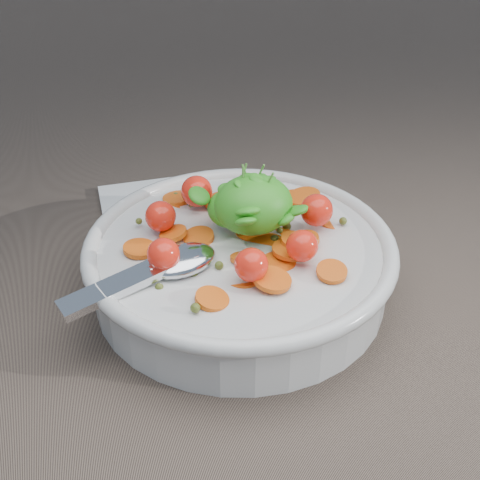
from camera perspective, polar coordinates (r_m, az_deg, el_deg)
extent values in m
plane|color=#6E5D4F|center=(0.59, -0.79, -4.91)|extent=(6.00, 6.00, 0.00)
cylinder|color=silver|center=(0.57, 0.00, -2.59)|extent=(0.28, 0.28, 0.05)
torus|color=silver|center=(0.56, 0.00, -0.39)|extent=(0.29, 0.29, 0.01)
cylinder|color=silver|center=(0.59, 0.00, -4.43)|extent=(0.14, 0.14, 0.01)
cylinder|color=brown|center=(0.57, 0.00, -2.59)|extent=(0.25, 0.25, 0.04)
cylinder|color=orange|center=(0.63, -5.96, 3.95)|extent=(0.04, 0.04, 0.01)
cylinder|color=orange|center=(0.55, 4.87, -0.90)|extent=(0.03, 0.03, 0.01)
cylinder|color=orange|center=(0.63, 4.89, 3.82)|extent=(0.05, 0.05, 0.01)
cylinder|color=orange|center=(0.63, -0.70, 4.15)|extent=(0.05, 0.05, 0.01)
cylinder|color=orange|center=(0.54, 0.71, -1.63)|extent=(0.04, 0.04, 0.02)
cylinder|color=orange|center=(0.61, 2.48, 2.92)|extent=(0.04, 0.04, 0.01)
cylinder|color=orange|center=(0.62, -1.86, 3.82)|extent=(0.04, 0.04, 0.01)
cylinder|color=orange|center=(0.63, -5.47, 3.37)|extent=(0.04, 0.04, 0.02)
cylinder|color=orange|center=(0.52, 8.70, -2.96)|extent=(0.04, 0.04, 0.01)
cylinder|color=orange|center=(0.56, 6.07, -0.08)|extent=(0.04, 0.04, 0.01)
cylinder|color=orange|center=(0.51, 3.05, -3.75)|extent=(0.04, 0.04, 0.01)
cylinder|color=orange|center=(0.57, -3.95, 0.27)|extent=(0.03, 0.03, 0.01)
cylinder|color=orange|center=(0.56, 2.67, -0.65)|extent=(0.04, 0.04, 0.01)
cylinder|color=orange|center=(0.58, 1.18, 0.86)|extent=(0.05, 0.05, 0.01)
cylinder|color=orange|center=(0.57, -6.34, 0.61)|extent=(0.04, 0.04, 0.01)
cylinder|color=orange|center=(0.49, -2.67, -5.61)|extent=(0.04, 0.04, 0.01)
cylinder|color=orange|center=(0.60, 8.77, 1.54)|extent=(0.03, 0.03, 0.01)
cylinder|color=orange|center=(0.54, 3.68, -2.20)|extent=(0.04, 0.04, 0.01)
cylinder|color=orange|center=(0.55, 5.34, -0.14)|extent=(0.04, 0.04, 0.01)
cylinder|color=orange|center=(0.56, -9.50, -0.81)|extent=(0.04, 0.04, 0.01)
cylinder|color=orange|center=(0.52, 0.37, -3.92)|extent=(0.05, 0.04, 0.02)
cylinder|color=orange|center=(0.57, 3.72, 0.13)|extent=(0.03, 0.03, 0.01)
cylinder|color=orange|center=(0.62, 6.08, 4.08)|extent=(0.05, 0.05, 0.01)
sphere|color=#4A541C|center=(0.59, 9.74, 1.79)|extent=(0.01, 0.01, 0.01)
sphere|color=#4A541C|center=(0.58, 3.78, 0.93)|extent=(0.01, 0.01, 0.01)
sphere|color=#4A541C|center=(0.61, -4.66, 3.35)|extent=(0.01, 0.01, 0.01)
sphere|color=#4A541C|center=(0.59, 3.67, 1.96)|extent=(0.01, 0.01, 0.01)
sphere|color=#4A541C|center=(0.51, -7.66, -4.47)|extent=(0.01, 0.01, 0.01)
sphere|color=#4A541C|center=(0.60, -8.43, 2.15)|extent=(0.01, 0.01, 0.01)
sphere|color=#4A541C|center=(0.48, -4.27, -6.44)|extent=(0.01, 0.01, 0.01)
sphere|color=#4A541C|center=(0.63, 2.11, 3.70)|extent=(0.01, 0.01, 0.01)
sphere|color=#4A541C|center=(0.59, -9.56, 1.77)|extent=(0.01, 0.01, 0.01)
sphere|color=#4A541C|center=(0.52, -4.45, -3.07)|extent=(0.01, 0.01, 0.01)
sphere|color=#4A541C|center=(0.53, -2.00, -2.42)|extent=(0.01, 0.01, 0.01)
sphere|color=#4A541C|center=(0.63, -4.13, 3.88)|extent=(0.01, 0.01, 0.01)
sphere|color=#4A541C|center=(0.51, -9.96, -4.22)|extent=(0.01, 0.01, 0.01)
sphere|color=#4A541C|center=(0.64, 2.70, 4.72)|extent=(0.01, 0.01, 0.01)
sphere|color=#4A541C|center=(0.57, 3.31, 0.05)|extent=(0.01, 0.01, 0.01)
sphere|color=#4A541C|center=(0.58, 4.46, 1.30)|extent=(0.01, 0.01, 0.01)
sphere|color=#4A541C|center=(0.64, -6.09, 4.25)|extent=(0.01, 0.01, 0.01)
sphere|color=red|center=(0.58, 7.27, 2.83)|extent=(0.03, 0.03, 0.03)
sphere|color=red|center=(0.61, 1.91, 4.75)|extent=(0.03, 0.03, 0.03)
sphere|color=red|center=(0.61, -4.13, 4.63)|extent=(0.03, 0.03, 0.03)
sphere|color=red|center=(0.57, -7.54, 2.25)|extent=(0.03, 0.03, 0.03)
sphere|color=red|center=(0.52, -7.28, -1.35)|extent=(0.03, 0.03, 0.03)
sphere|color=red|center=(0.50, 1.07, -2.37)|extent=(0.03, 0.03, 0.03)
sphere|color=red|center=(0.53, 5.90, -0.56)|extent=(0.03, 0.03, 0.03)
ellipsoid|color=green|center=(0.55, 1.28, 3.38)|extent=(0.07, 0.06, 0.05)
ellipsoid|color=green|center=(0.56, -0.98, 2.99)|extent=(0.04, 0.04, 0.03)
ellipsoid|color=green|center=(0.54, 1.73, 5.13)|extent=(0.03, 0.03, 0.02)
ellipsoid|color=green|center=(0.57, 1.64, 5.42)|extent=(0.03, 0.02, 0.02)
ellipsoid|color=green|center=(0.54, 4.41, 1.98)|extent=(0.02, 0.02, 0.02)
ellipsoid|color=green|center=(0.55, 1.30, 4.61)|extent=(0.03, 0.03, 0.01)
ellipsoid|color=green|center=(0.54, -0.10, 4.05)|extent=(0.03, 0.03, 0.03)
ellipsoid|color=green|center=(0.57, 2.21, 5.63)|extent=(0.03, 0.03, 0.02)
ellipsoid|color=green|center=(0.55, 1.17, 5.47)|extent=(0.03, 0.03, 0.02)
ellipsoid|color=green|center=(0.54, 0.45, 3.85)|extent=(0.03, 0.02, 0.02)
ellipsoid|color=green|center=(0.53, 0.75, 2.80)|extent=(0.03, 0.03, 0.02)
ellipsoid|color=green|center=(0.56, -3.88, 4.22)|extent=(0.03, 0.03, 0.02)
ellipsoid|color=green|center=(0.55, 0.56, 5.64)|extent=(0.03, 0.03, 0.02)
ellipsoid|color=green|center=(0.56, 0.29, 5.10)|extent=(0.02, 0.02, 0.02)
ellipsoid|color=green|center=(0.58, -1.30, 4.84)|extent=(0.02, 0.02, 0.01)
ellipsoid|color=green|center=(0.54, 0.34, 5.07)|extent=(0.02, 0.02, 0.02)
ellipsoid|color=green|center=(0.55, 1.52, 3.73)|extent=(0.03, 0.02, 0.01)
ellipsoid|color=green|center=(0.58, 0.43, 4.74)|extent=(0.02, 0.02, 0.02)
ellipsoid|color=green|center=(0.54, 1.31, 5.10)|extent=(0.03, 0.03, 0.02)
ellipsoid|color=green|center=(0.54, 5.50, 2.78)|extent=(0.03, 0.03, 0.02)
ellipsoid|color=green|center=(0.55, 1.61, 4.16)|extent=(0.03, 0.02, 0.02)
ellipsoid|color=green|center=(0.55, -0.06, 5.04)|extent=(0.03, 0.02, 0.02)
ellipsoid|color=green|center=(0.54, 1.61, 5.77)|extent=(0.02, 0.02, 0.01)
ellipsoid|color=green|center=(0.55, 0.95, 4.17)|extent=(0.02, 0.02, 0.01)
ellipsoid|color=green|center=(0.54, 2.97, 3.74)|extent=(0.03, 0.03, 0.03)
ellipsoid|color=green|center=(0.54, 1.65, 3.24)|extent=(0.03, 0.03, 0.02)
ellipsoid|color=green|center=(0.56, 5.35, 2.83)|extent=(0.02, 0.03, 0.02)
ellipsoid|color=green|center=(0.52, 0.55, 1.77)|extent=(0.02, 0.03, 0.02)
cylinder|color=#4C8C33|center=(0.56, 0.94, 5.20)|extent=(0.02, 0.00, 0.05)
cylinder|color=#4C8C33|center=(0.55, 0.23, 4.68)|extent=(0.00, 0.01, 0.05)
cylinder|color=#4C8C33|center=(0.55, 2.16, 4.46)|extent=(0.02, 0.01, 0.05)
cylinder|color=#4C8C33|center=(0.55, 0.05, 4.91)|extent=(0.01, 0.01, 0.05)
cylinder|color=#4C8C33|center=(0.56, 1.39, 5.29)|extent=(0.02, 0.01, 0.05)
ellipsoid|color=silver|center=(0.53, -5.52, -1.92)|extent=(0.07, 0.06, 0.02)
cube|color=silver|center=(0.51, -10.42, -3.82)|extent=(0.12, 0.06, 0.02)
cylinder|color=silver|center=(0.52, -7.45, -2.56)|extent=(0.03, 0.02, 0.01)
cube|color=white|center=(0.72, -6.50, 3.10)|extent=(0.16, 0.14, 0.01)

